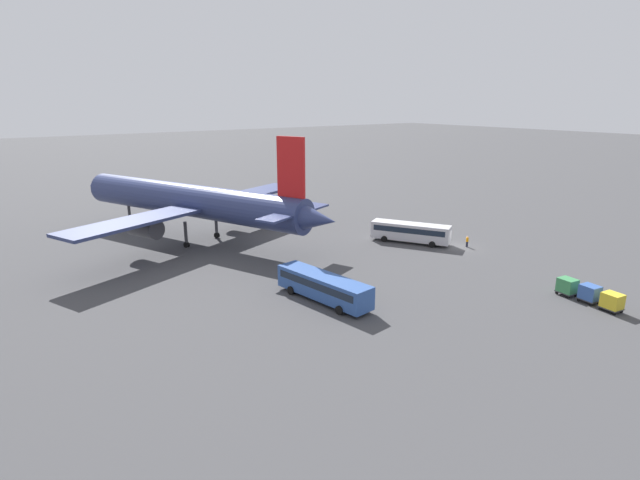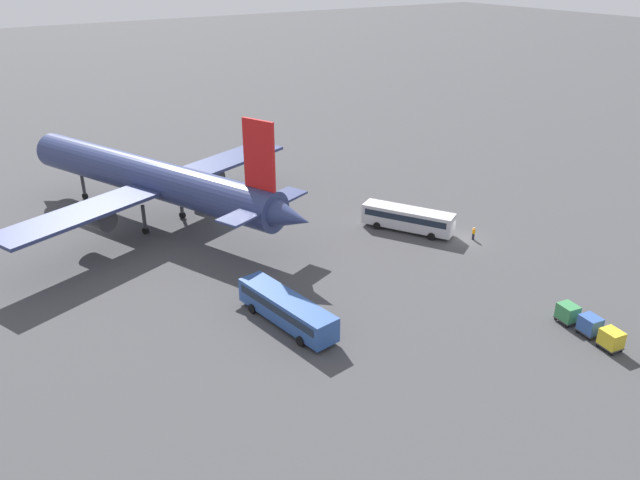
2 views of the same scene
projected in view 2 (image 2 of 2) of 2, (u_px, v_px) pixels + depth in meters
The scene contains 8 objects.
ground_plane at pixel (465, 239), 81.65m from camera, with size 600.00×600.00×0.00m, color #424244.
airplane at pixel (152, 179), 83.79m from camera, with size 51.05×44.59×17.32m.
shuttle_bus_near at pixel (408, 218), 83.44m from camera, with size 12.13×8.53×3.12m.
shuttle_bus_far at pixel (287, 308), 62.50m from camera, with size 13.03×4.59×3.02m.
worker_person at pixel (474, 233), 81.26m from camera, with size 0.38×0.38×1.74m.
cargo_cart_yellow at pixel (611, 339), 58.63m from camera, with size 2.21×1.94×2.06m.
cargo_cart_blue at pixel (590, 325), 60.86m from camera, with size 2.21×1.94×2.06m.
cargo_cart_green at pixel (568, 313), 62.89m from camera, with size 2.21×1.94×2.06m.
Camera 2 is at (-51.65, 56.38, 34.37)m, focal length 35.00 mm.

